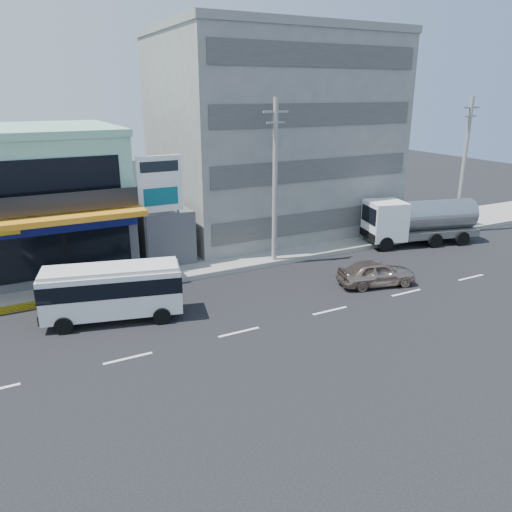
{
  "coord_description": "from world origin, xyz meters",
  "views": [
    {
      "loc": [
        -8.67,
        -18.27,
        10.32
      ],
      "look_at": [
        2.66,
        3.43,
        2.2
      ],
      "focal_mm": 35.0,
      "sensor_mm": 36.0,
      "label": 1
    }
  ],
  "objects_px": {
    "shop_building": "(14,204)",
    "utility_pole_near": "(275,182)",
    "sedan": "(376,273)",
    "billboard": "(160,190)",
    "concrete_building": "(272,138)",
    "satellite_dish": "(161,207)",
    "utility_pole_far": "(464,165)",
    "motorcycle_rider": "(88,299)",
    "tanker_truck": "(417,220)",
    "minibus": "(112,289)"
  },
  "relations": [
    {
      "from": "shop_building",
      "to": "minibus",
      "type": "relative_size",
      "value": 1.87
    },
    {
      "from": "shop_building",
      "to": "utility_pole_near",
      "type": "distance_m",
      "value": 15.5
    },
    {
      "from": "concrete_building",
      "to": "satellite_dish",
      "type": "height_order",
      "value": "concrete_building"
    },
    {
      "from": "minibus",
      "to": "motorcycle_rider",
      "type": "relative_size",
      "value": 2.87
    },
    {
      "from": "shop_building",
      "to": "billboard",
      "type": "xyz_separation_m",
      "value": [
        7.5,
        -4.75,
        0.93
      ]
    },
    {
      "from": "utility_pole_near",
      "to": "sedan",
      "type": "height_order",
      "value": "utility_pole_near"
    },
    {
      "from": "tanker_truck",
      "to": "utility_pole_far",
      "type": "bearing_deg",
      "value": 9.32
    },
    {
      "from": "shop_building",
      "to": "minibus",
      "type": "distance_m",
      "value": 10.86
    },
    {
      "from": "sedan",
      "to": "minibus",
      "type": "bearing_deg",
      "value": 94.43
    },
    {
      "from": "satellite_dish",
      "to": "minibus",
      "type": "relative_size",
      "value": 0.23
    },
    {
      "from": "billboard",
      "to": "utility_pole_near",
      "type": "height_order",
      "value": "utility_pole_near"
    },
    {
      "from": "utility_pole_near",
      "to": "motorcycle_rider",
      "type": "xyz_separation_m",
      "value": [
        -11.58,
        -2.19,
        -4.39
      ]
    },
    {
      "from": "sedan",
      "to": "motorcycle_rider",
      "type": "height_order",
      "value": "motorcycle_rider"
    },
    {
      "from": "minibus",
      "to": "shop_building",
      "type": "bearing_deg",
      "value": 108.41
    },
    {
      "from": "motorcycle_rider",
      "to": "concrete_building",
      "type": "bearing_deg",
      "value": 32.15
    },
    {
      "from": "concrete_building",
      "to": "utility_pole_far",
      "type": "bearing_deg",
      "value": -32.35
    },
    {
      "from": "tanker_truck",
      "to": "shop_building",
      "type": "bearing_deg",
      "value": 163.61
    },
    {
      "from": "billboard",
      "to": "utility_pole_far",
      "type": "bearing_deg",
      "value": -4.57
    },
    {
      "from": "satellite_dish",
      "to": "minibus",
      "type": "height_order",
      "value": "satellite_dish"
    },
    {
      "from": "concrete_building",
      "to": "billboard",
      "type": "height_order",
      "value": "concrete_building"
    },
    {
      "from": "concrete_building",
      "to": "motorcycle_rider",
      "type": "height_order",
      "value": "concrete_building"
    },
    {
      "from": "concrete_building",
      "to": "sedan",
      "type": "bearing_deg",
      "value": -93.15
    },
    {
      "from": "satellite_dish",
      "to": "utility_pole_near",
      "type": "xyz_separation_m",
      "value": [
        6.0,
        -3.6,
        1.57
      ]
    },
    {
      "from": "concrete_building",
      "to": "satellite_dish",
      "type": "relative_size",
      "value": 10.67
    },
    {
      "from": "concrete_building",
      "to": "sedan",
      "type": "relative_size",
      "value": 3.72
    },
    {
      "from": "shop_building",
      "to": "utility_pole_far",
      "type": "relative_size",
      "value": 1.24
    },
    {
      "from": "satellite_dish",
      "to": "sedan",
      "type": "distance_m",
      "value": 13.47
    },
    {
      "from": "utility_pole_near",
      "to": "tanker_truck",
      "type": "relative_size",
      "value": 1.19
    },
    {
      "from": "billboard",
      "to": "motorcycle_rider",
      "type": "height_order",
      "value": "billboard"
    },
    {
      "from": "sedan",
      "to": "motorcycle_rider",
      "type": "relative_size",
      "value": 1.86
    },
    {
      "from": "shop_building",
      "to": "satellite_dish",
      "type": "distance_m",
      "value": 8.54
    },
    {
      "from": "sedan",
      "to": "tanker_truck",
      "type": "height_order",
      "value": "tanker_truck"
    },
    {
      "from": "sedan",
      "to": "motorcycle_rider",
      "type": "distance_m",
      "value": 15.27
    },
    {
      "from": "concrete_building",
      "to": "sedan",
      "type": "xyz_separation_m",
      "value": [
        -0.73,
        -13.35,
        -6.27
      ]
    },
    {
      "from": "shop_building",
      "to": "minibus",
      "type": "bearing_deg",
      "value": -71.59
    },
    {
      "from": "minibus",
      "to": "sedan",
      "type": "distance_m",
      "value": 14.13
    },
    {
      "from": "sedan",
      "to": "billboard",
      "type": "bearing_deg",
      "value": 65.91
    },
    {
      "from": "utility_pole_near",
      "to": "utility_pole_far",
      "type": "bearing_deg",
      "value": 0.0
    },
    {
      "from": "utility_pole_far",
      "to": "tanker_truck",
      "type": "relative_size",
      "value": 1.19
    },
    {
      "from": "shop_building",
      "to": "concrete_building",
      "type": "bearing_deg",
      "value": 3.35
    },
    {
      "from": "billboard",
      "to": "utility_pole_far",
      "type": "distance_m",
      "value": 22.57
    },
    {
      "from": "billboard",
      "to": "sedan",
      "type": "bearing_deg",
      "value": -37.71
    },
    {
      "from": "concrete_building",
      "to": "utility_pole_far",
      "type": "relative_size",
      "value": 1.6
    },
    {
      "from": "concrete_building",
      "to": "satellite_dish",
      "type": "distance_m",
      "value": 11.3
    },
    {
      "from": "utility_pole_far",
      "to": "shop_building",
      "type": "bearing_deg",
      "value": 167.69
    },
    {
      "from": "satellite_dish",
      "to": "billboard",
      "type": "distance_m",
      "value": 2.31
    },
    {
      "from": "concrete_building",
      "to": "sedan",
      "type": "distance_m",
      "value": 14.77
    },
    {
      "from": "tanker_truck",
      "to": "sedan",
      "type": "bearing_deg",
      "value": -147.56
    },
    {
      "from": "shop_building",
      "to": "motorcycle_rider",
      "type": "height_order",
      "value": "shop_building"
    },
    {
      "from": "utility_pole_near",
      "to": "billboard",
      "type": "bearing_deg",
      "value": 164.52
    }
  ]
}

